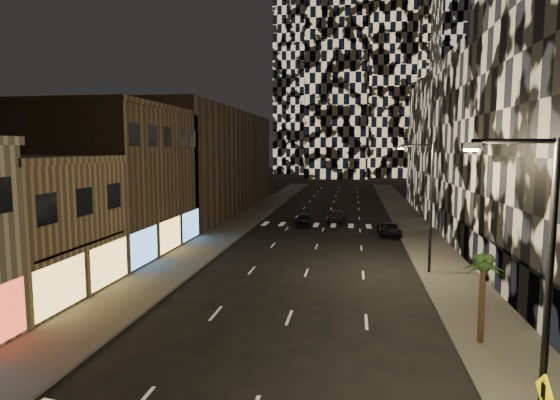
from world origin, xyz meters
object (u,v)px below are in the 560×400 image
(streetlight_near, at_px, (540,276))
(streetlight_far, at_px, (428,199))
(palm_tree, at_px, (483,270))
(car_dark_oncoming, at_px, (337,216))
(car_dark_midlane, at_px, (304,219))
(car_dark_rightlane, at_px, (389,230))

(streetlight_near, height_order, streetlight_far, same)
(streetlight_far, relative_size, palm_tree, 2.24)
(streetlight_far, height_order, car_dark_oncoming, streetlight_far)
(car_dark_midlane, height_order, car_dark_rightlane, car_dark_midlane)
(car_dark_midlane, xyz_separation_m, car_dark_rightlane, (9.23, -4.93, -0.07))
(car_dark_oncoming, bearing_deg, streetlight_far, 109.43)
(car_dark_rightlane, xyz_separation_m, palm_tree, (2.12, -26.38, 2.82))
(palm_tree, bearing_deg, car_dark_rightlane, 94.60)
(car_dark_midlane, bearing_deg, streetlight_far, -60.90)
(streetlight_far, height_order, car_dark_rightlane, streetlight_far)
(car_dark_midlane, bearing_deg, car_dark_rightlane, -28.10)
(streetlight_far, bearing_deg, car_dark_midlane, 119.10)
(car_dark_oncoming, bearing_deg, streetlight_near, 101.54)
(car_dark_oncoming, bearing_deg, car_dark_rightlane, 125.83)
(streetlight_near, relative_size, car_dark_rightlane, 1.92)
(streetlight_far, distance_m, palm_tree, 12.24)
(streetlight_near, xyz_separation_m, car_dark_midlane, (-10.71, 39.24, -4.63))
(streetlight_far, bearing_deg, streetlight_near, -90.00)
(streetlight_near, relative_size, car_dark_oncoming, 1.79)
(car_dark_oncoming, relative_size, palm_tree, 1.25)
(car_dark_midlane, height_order, car_dark_oncoming, car_dark_oncoming)
(streetlight_far, xyz_separation_m, car_dark_rightlane, (-1.48, 14.31, -4.70))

